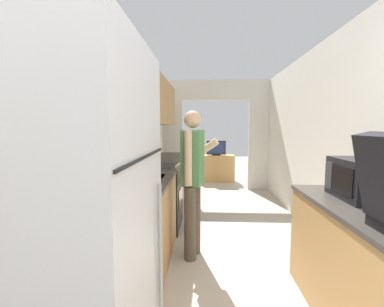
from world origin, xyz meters
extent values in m
cube|color=silver|center=(-1.24, 2.08, 1.25)|extent=(0.06, 7.76, 2.50)
cube|color=#B2844C|center=(-1.05, 3.02, 1.87)|extent=(0.32, 4.00, 0.76)
cube|color=silver|center=(1.24, 2.08, 1.25)|extent=(0.06, 7.76, 2.50)
cube|color=silver|center=(-1.08, 5.39, 1.02)|extent=(0.65, 0.06, 2.05)
cube|color=silver|center=(1.08, 5.39, 1.02)|extent=(0.65, 0.06, 2.05)
cube|color=silver|center=(0.00, 5.39, 2.27)|extent=(2.82, 0.06, 0.45)
cube|color=#B2844C|center=(-0.91, 1.84, 0.43)|extent=(0.60, 1.65, 0.85)
cube|color=#3D3833|center=(-0.91, 1.84, 0.87)|extent=(0.62, 1.66, 0.03)
cube|color=#B2844C|center=(-0.91, 4.23, 0.43)|extent=(0.60, 1.56, 0.85)
cube|color=#3D3833|center=(-0.91, 4.24, 0.87)|extent=(0.62, 1.58, 0.03)
cube|color=#9EA3A8|center=(-0.91, 2.21, 0.89)|extent=(0.42, 0.44, 0.00)
cube|color=#B2844C|center=(0.91, 1.09, 0.43)|extent=(0.60, 1.67, 0.85)
cube|color=#B7B7BC|center=(-0.86, 0.58, 0.91)|extent=(0.70, 0.83, 1.82)
cube|color=black|center=(-0.50, 0.58, 1.31)|extent=(0.01, 0.79, 0.01)
cylinder|color=#99999E|center=(-0.49, 0.85, 0.76)|extent=(0.02, 0.02, 0.73)
cube|color=black|center=(-0.90, 3.06, 0.44)|extent=(0.62, 0.78, 0.89)
cube|color=black|center=(-0.58, 3.06, 0.44)|extent=(0.01, 0.53, 0.27)
cylinder|color=#B7B7BC|center=(-0.56, 3.06, 0.67)|extent=(0.02, 0.63, 0.02)
cube|color=black|center=(-1.19, 3.06, 0.96)|extent=(0.04, 0.78, 0.14)
cylinder|color=#232328|center=(-0.77, 2.89, 0.89)|extent=(0.16, 0.16, 0.01)
cylinder|color=#232328|center=(-0.77, 3.23, 0.89)|extent=(0.16, 0.16, 0.01)
cylinder|color=#232328|center=(-1.02, 2.89, 0.89)|extent=(0.16, 0.16, 0.01)
cylinder|color=#232328|center=(-1.02, 3.23, 0.89)|extent=(0.16, 0.16, 0.01)
cylinder|color=#4C4238|center=(-0.39, 2.13, 0.40)|extent=(0.16, 0.16, 0.81)
cylinder|color=#4C4238|center=(-0.35, 2.30, 0.40)|extent=(0.16, 0.16, 0.81)
cube|color=#4C844C|center=(-0.37, 2.21, 1.11)|extent=(0.26, 0.26, 0.60)
cylinder|color=#DBAD89|center=(-0.41, 2.07, 1.12)|extent=(0.10, 0.10, 0.57)
cylinder|color=#DBAD89|center=(-0.33, 2.35, 1.12)|extent=(0.52, 0.21, 0.40)
sphere|color=#DBAD89|center=(-0.37, 2.21, 1.52)|extent=(0.18, 0.18, 0.18)
cube|color=black|center=(0.99, 1.46, 1.04)|extent=(0.39, 0.47, 0.31)
cube|color=black|center=(0.79, 1.41, 1.04)|extent=(0.01, 0.28, 0.21)
cube|color=#38383D|center=(0.79, 1.62, 1.04)|extent=(0.01, 0.09, 0.22)
cube|color=#B2844C|center=(0.06, 6.23, 0.35)|extent=(0.96, 0.42, 0.70)
cube|color=black|center=(0.06, 6.19, 0.71)|extent=(0.22, 0.16, 0.02)
cube|color=black|center=(0.06, 6.19, 0.90)|extent=(0.50, 0.04, 0.36)
cube|color=navy|center=(0.06, 6.16, 0.90)|extent=(0.46, 0.01, 0.32)
cube|color=#B7B7BC|center=(-0.99, 3.64, 0.89)|extent=(0.04, 0.24, 0.00)
cube|color=black|center=(-0.99, 3.47, 0.90)|extent=(0.03, 0.11, 0.02)
camera|label=1|loc=(-0.24, -0.54, 1.44)|focal=24.00mm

